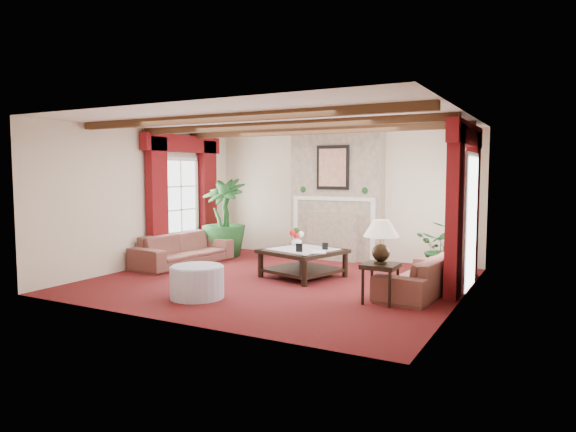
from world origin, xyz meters
The scene contains 23 objects.
floor centered at (0.00, 0.00, 0.00)m, with size 6.00×6.00×0.00m, color #4E0E11.
ceiling centered at (0.00, 0.00, 2.70)m, with size 6.00×6.00×0.00m, color white.
back_wall centered at (0.00, 2.75, 1.35)m, with size 6.00×0.02×2.70m, color beige.
left_wall centered at (-3.00, 0.00, 1.35)m, with size 0.02×5.50×2.70m, color beige.
right_wall centered at (3.00, 0.00, 1.35)m, with size 0.02×5.50×2.70m, color beige.
ceiling_beams centered at (0.00, 0.00, 2.64)m, with size 6.00×3.00×0.12m, color #352111, non-canonical shape.
fireplace centered at (0.00, 2.55, 2.70)m, with size 2.00×0.52×2.70m, color tan, non-canonical shape.
french_door_left centered at (-2.97, 1.00, 2.13)m, with size 0.10×1.10×2.16m, color white, non-canonical shape.
french_door_right centered at (2.97, 1.00, 2.13)m, with size 0.10×1.10×2.16m, color white, non-canonical shape.
curtains_left centered at (-2.86, 1.00, 2.55)m, with size 0.20×2.40×2.55m, color #550B0D, non-canonical shape.
curtains_right centered at (2.86, 1.00, 2.55)m, with size 0.20×2.40×2.55m, color #550B0D, non-canonical shape.
sofa_left centered at (-2.41, 0.41, 0.42)m, with size 0.84×2.19×0.84m, color #3E101E.
sofa_right centered at (2.36, 0.24, 0.38)m, with size 0.75×2.01×0.77m, color #3E101E.
potted_palm centered at (-2.29, 1.63, 0.48)m, with size 1.02×1.74×0.96m, color black.
small_plant centered at (2.42, 1.73, 0.39)m, with size 1.05×1.13×0.78m, color black.
coffee_table centered at (0.24, 0.46, 0.25)m, with size 1.21×1.21×0.50m, color black, non-canonical shape.
side_table centered at (2.01, -0.63, 0.28)m, with size 0.48×0.48×0.57m, color black, non-canonical shape.
ottoman centered at (-0.48, -1.60, 0.23)m, with size 0.80×0.80×0.47m, color #9A93A6.
table_lamp centered at (2.01, -0.63, 0.89)m, with size 0.50×0.50×0.64m, color black, non-canonical shape.
flower_vase centered at (-0.03, 0.75, 0.59)m, with size 0.24×0.25×0.19m, color silver.
book centered at (0.56, 0.16, 0.65)m, with size 0.22×0.12×0.31m, color black.
photo_frame_a centered at (0.34, 0.12, 0.57)m, with size 0.12×0.02×0.16m, color black, non-canonical shape.
photo_frame_b centered at (0.62, 0.56, 0.56)m, with size 0.10×0.02×0.13m, color black, non-canonical shape.
Camera 1 is at (4.24, -7.56, 1.87)m, focal length 32.00 mm.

